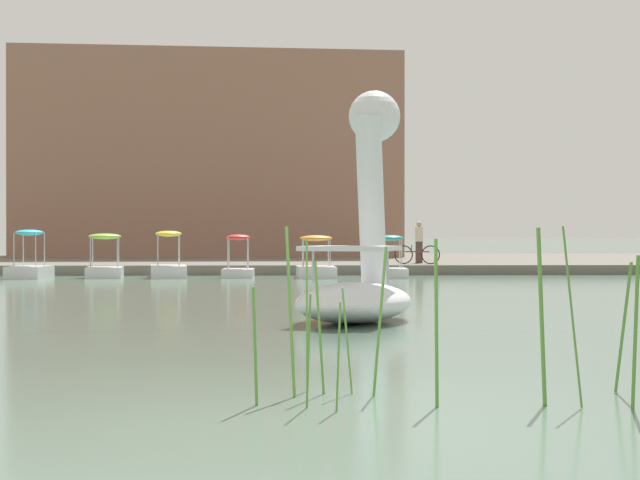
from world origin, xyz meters
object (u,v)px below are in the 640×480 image
(pedal_boat_lime, at_px, (105,264))
(bicycle_parked, at_px, (417,255))
(person_on_path, at_px, (419,241))
(pedal_boat_yellow, at_px, (169,265))
(pedal_boat_red, at_px, (238,266))
(pedal_boat_teal, at_px, (390,265))
(pedal_boat_cyan, at_px, (29,264))
(swan_boat, at_px, (360,255))
(pedal_boat_orange, at_px, (316,266))

(pedal_boat_lime, relative_size, bicycle_parked, 1.37)
(pedal_boat_lime, height_order, bicycle_parked, pedal_boat_lime)
(pedal_boat_lime, height_order, person_on_path, person_on_path)
(pedal_boat_yellow, relative_size, person_on_path, 1.54)
(pedal_boat_red, bearing_deg, pedal_boat_lime, 179.79)
(pedal_boat_teal, relative_size, pedal_boat_cyan, 0.90)
(pedal_boat_cyan, height_order, bicycle_parked, pedal_boat_cyan)
(pedal_boat_red, relative_size, person_on_path, 1.10)
(swan_boat, bearing_deg, pedal_boat_yellow, 105.68)
(swan_boat, distance_m, pedal_boat_orange, 18.14)
(pedal_boat_teal, distance_m, pedal_boat_orange, 2.52)
(pedal_boat_lime, bearing_deg, pedal_boat_cyan, -170.43)
(swan_boat, bearing_deg, pedal_boat_orange, 90.56)
(pedal_boat_orange, relative_size, pedal_boat_red, 1.22)
(pedal_boat_red, relative_size, pedal_boat_lime, 0.78)
(pedal_boat_lime, xyz_separation_m, pedal_boat_cyan, (-2.45, -0.41, 0.01))
(swan_boat, height_order, person_on_path, swan_boat)
(pedal_boat_teal, bearing_deg, person_on_path, 72.09)
(pedal_boat_red, relative_size, pedal_boat_cyan, 0.81)
(pedal_boat_teal, relative_size, pedal_boat_lime, 0.86)
(person_on_path, bearing_deg, pedal_boat_red, -146.22)
(swan_boat, height_order, pedal_boat_teal, swan_boat)
(pedal_boat_orange, height_order, pedal_boat_cyan, pedal_boat_cyan)
(pedal_boat_teal, bearing_deg, pedal_boat_yellow, 177.11)
(pedal_boat_orange, relative_size, bicycle_parked, 1.30)
(pedal_boat_yellow, bearing_deg, swan_boat, -74.32)
(pedal_boat_orange, distance_m, pedal_boat_lime, 7.19)
(pedal_boat_teal, xyz_separation_m, pedal_boat_orange, (-2.52, 0.03, -0.01))
(pedal_boat_orange, distance_m, person_on_path, 6.50)
(swan_boat, xyz_separation_m, pedal_boat_teal, (2.34, 18.10, -0.71))
(pedal_boat_red, xyz_separation_m, pedal_boat_yellow, (-2.36, -0.07, 0.03))
(pedal_boat_red, xyz_separation_m, person_on_path, (6.78, 4.54, 0.80))
(pedal_boat_yellow, height_order, bicycle_parked, pedal_boat_yellow)
(pedal_boat_teal, xyz_separation_m, pedal_boat_lime, (-9.70, 0.47, 0.04))
(pedal_boat_teal, bearing_deg, pedal_boat_red, 174.98)
(pedal_boat_orange, bearing_deg, bicycle_parked, 42.61)
(swan_boat, relative_size, pedal_boat_teal, 2.05)
(pedal_boat_red, distance_m, pedal_boat_cyan, 6.99)
(pedal_boat_cyan, distance_m, person_on_path, 14.63)
(pedal_boat_teal, xyz_separation_m, pedal_boat_red, (-5.17, 0.45, -0.02))
(swan_boat, xyz_separation_m, person_on_path, (3.95, 23.09, 0.07))
(swan_boat, relative_size, pedal_boat_lime, 1.77)
(pedal_boat_teal, xyz_separation_m, pedal_boat_yellow, (-7.53, 0.38, 0.01))
(pedal_boat_lime, relative_size, person_on_path, 1.42)
(pedal_boat_cyan, bearing_deg, swan_boat, -61.63)
(pedal_boat_red, bearing_deg, person_on_path, 33.78)
(swan_boat, relative_size, bicycle_parked, 2.42)
(pedal_boat_cyan, bearing_deg, person_on_path, 19.72)
(pedal_boat_red, bearing_deg, pedal_boat_yellow, -178.23)
(pedal_boat_lime, distance_m, bicycle_parked, 11.49)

